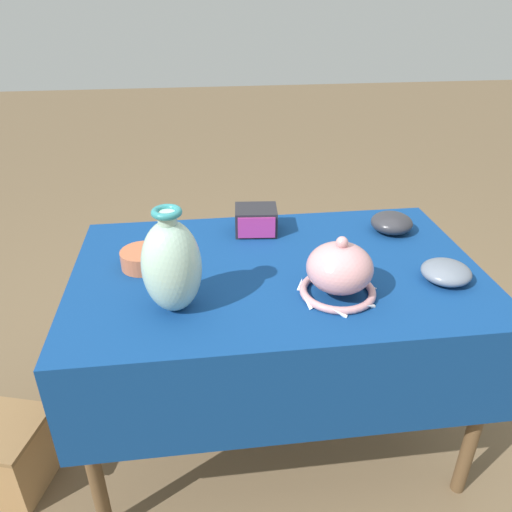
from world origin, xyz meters
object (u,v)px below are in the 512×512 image
object	(u,v)px
mosaic_tile_box	(256,220)
bowl_shallow_slate	(446,272)
vase_tall_bulbous	(172,265)
bowl_shallow_charcoal	(392,223)
vase_dome_bell	(339,272)
pot_squat_terracotta	(143,259)

from	to	relation	value
mosaic_tile_box	bowl_shallow_slate	distance (m)	0.65
mosaic_tile_box	bowl_shallow_slate	bearing A→B (deg)	-32.08
vase_tall_bulbous	bowl_shallow_charcoal	world-z (taller)	vase_tall_bulbous
mosaic_tile_box	bowl_shallow_charcoal	bearing A→B (deg)	-1.51
vase_tall_bulbous	vase_dome_bell	size ratio (longest dim) A/B	1.26
pot_squat_terracotta	bowl_shallow_slate	distance (m)	0.92
bowl_shallow_slate	pot_squat_terracotta	bearing A→B (deg)	167.63
vase_tall_bulbous	pot_squat_terracotta	xyz separation A→B (m)	(-0.10, 0.24, -0.11)
vase_tall_bulbous	mosaic_tile_box	distance (m)	0.53
vase_tall_bulbous	pot_squat_terracotta	bearing A→B (deg)	112.91
vase_tall_bulbous	mosaic_tile_box	size ratio (longest dim) A/B	1.89
vase_tall_bulbous	bowl_shallow_slate	size ratio (longest dim) A/B	2.02
vase_tall_bulbous	pot_squat_terracotta	world-z (taller)	vase_tall_bulbous
pot_squat_terracotta	bowl_shallow_slate	size ratio (longest dim) A/B	0.95
pot_squat_terracotta	mosaic_tile_box	bearing A→B (deg)	27.76
pot_squat_terracotta	bowl_shallow_charcoal	xyz separation A→B (m)	(0.85, 0.14, 0.01)
mosaic_tile_box	pot_squat_terracotta	xyz separation A→B (m)	(-0.38, -0.20, -0.02)
vase_tall_bulbous	mosaic_tile_box	xyz separation A→B (m)	(0.28, 0.44, -0.09)
pot_squat_terracotta	vase_dome_bell	bearing A→B (deg)	-22.34
vase_tall_bulbous	pot_squat_terracotta	distance (m)	0.28
mosaic_tile_box	bowl_shallow_charcoal	distance (m)	0.48
bowl_shallow_slate	vase_tall_bulbous	bearing A→B (deg)	-176.89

